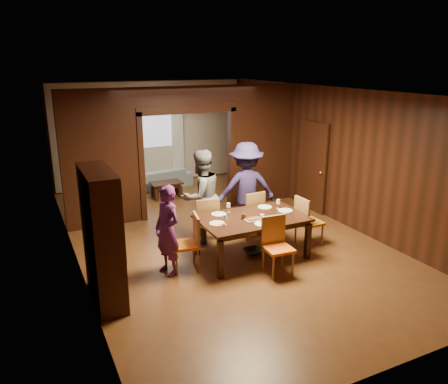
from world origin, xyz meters
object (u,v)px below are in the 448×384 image
sofa (158,179)px  person_purple (167,231)px  person_grey (201,197)px  person_navy (246,188)px  dining_table (252,237)px  chair_far_l (206,221)px  hutch (102,237)px  chair_right (310,221)px  chair_left (185,243)px  coffee_table (166,190)px  chair_far_r (250,213)px  chair_near (278,247)px

sofa → person_purple: bearing=66.9°
person_grey → person_navy: person_navy is taller
person_purple → dining_table: (1.58, -0.03, -0.38)m
sofa → chair_far_l: size_ratio=1.91×
person_purple → person_navy: size_ratio=0.81×
person_purple → person_navy: bearing=100.6°
dining_table → hutch: size_ratio=0.95×
person_purple → sofa: size_ratio=0.83×
person_grey → dining_table: 1.31m
dining_table → hutch: (-2.68, -0.36, 0.62)m
person_purple → chair_right: bearing=72.7°
dining_table → chair_left: chair_left is taller
dining_table → person_grey: bearing=117.0°
coffee_table → chair_far_r: (0.68, -3.24, 0.28)m
dining_table → chair_far_l: 1.01m
coffee_table → chair_right: bearing=-69.6°
chair_far_r → chair_right: bearing=129.7°
person_grey → hutch: bearing=19.6°
dining_table → person_purple: bearing=179.1°
chair_near → chair_far_l: bearing=113.9°
chair_right → chair_near: size_ratio=1.00×
coffee_table → chair_near: size_ratio=0.82×
coffee_table → chair_left: chair_left is taller
chair_left → hutch: 1.55m
person_grey → chair_near: size_ratio=1.88×
person_grey → coffee_table: 3.12m
person_navy → dining_table: bearing=80.7°
chair_right → dining_table: bearing=88.2°
chair_near → hutch: 2.83m
sofa → chair_left: chair_left is taller
person_navy → chair_near: 1.95m
chair_far_r → sofa: bearing=-86.4°
coffee_table → chair_left: bearing=-104.0°
person_grey → chair_far_l: bearing=80.5°
chair_left → chair_far_r: 1.88m
person_navy → dining_table: (-0.46, -1.07, -0.57)m
person_grey → dining_table: bearing=102.9°
person_navy → chair_left: bearing=44.8°
chair_right → coffee_table: bearing=18.9°
person_purple → chair_far_l: person_purple is taller
chair_right → chair_far_l: bearing=62.7°
person_purple → coffee_table: (1.32, 4.06, -0.56)m
chair_near → person_navy: bearing=82.3°
person_grey → chair_far_r: (0.96, -0.21, -0.43)m
person_grey → sofa: (0.34, 3.92, -0.64)m
person_purple → chair_left: 0.41m
person_purple → person_grey: person_grey is taller
dining_table → chair_near: 0.79m
chair_left → person_grey: bearing=155.8°
person_grey → person_navy: 1.00m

